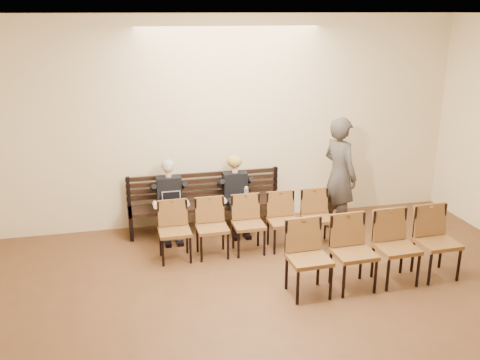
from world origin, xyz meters
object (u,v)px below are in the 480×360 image
at_px(seated_man, 170,201).
at_px(laptop, 173,207).
at_px(chair_row_back, 249,225).
at_px(bench, 207,216).
at_px(seated_woman, 236,197).
at_px(water_bottle, 246,201).
at_px(passerby, 340,167).
at_px(chair_row_front, 375,251).
at_px(bag, 243,216).

bearing_deg(seated_man, laptop, -85.01).
bearing_deg(chair_row_back, seated_man, 139.45).
xyz_separation_m(bench, chair_row_back, (0.47, -1.04, 0.21)).
height_order(seated_man, seated_woman, seated_man).
xyz_separation_m(bench, water_bottle, (0.60, -0.34, 0.35)).
relative_size(passerby, chair_row_back, 0.82).
bearing_deg(chair_row_front, water_bottle, 118.79).
distance_m(bench, chair_row_back, 1.16).
relative_size(seated_man, seated_woman, 1.04).
distance_m(seated_woman, bag, 0.52).
relative_size(bench, seated_man, 2.17).
bearing_deg(water_bottle, chair_row_front, -59.23).
relative_size(water_bottle, passerby, 0.11).
distance_m(bench, seated_man, 0.73).
height_order(seated_woman, bag, seated_woman).
bearing_deg(passerby, seated_man, 62.87).
xyz_separation_m(laptop, chair_row_back, (1.06, -0.72, -0.12)).
distance_m(chair_row_front, chair_row_back, 1.96).
relative_size(seated_woman, laptop, 3.85).
bearing_deg(chair_row_front, chair_row_back, 132.91).
height_order(seated_man, chair_row_front, seated_man).
bearing_deg(seated_woman, passerby, -14.65).
xyz_separation_m(bench, seated_man, (-0.62, -0.12, 0.37)).
distance_m(seated_woman, chair_row_front, 2.68).
distance_m(laptop, chair_row_front, 3.23).
height_order(seated_man, bag, seated_man).
height_order(bag, chair_row_front, chair_row_front).
xyz_separation_m(seated_man, chair_row_front, (2.46, -2.31, -0.10)).
bearing_deg(passerby, water_bottle, 63.93).
distance_m(bench, laptop, 0.76).
height_order(laptop, water_bottle, water_bottle).
relative_size(seated_woman, bag, 3.18).
height_order(seated_woman, passerby, passerby).
xyz_separation_m(bench, bag, (0.65, 0.10, -0.09)).
bearing_deg(chair_row_front, bench, 125.27).
bearing_deg(bag, chair_row_back, -99.27).
xyz_separation_m(water_bottle, chair_row_back, (-0.14, -0.70, -0.13)).
bearing_deg(chair_row_back, seated_woman, 88.73).
bearing_deg(passerby, chair_row_back, 88.33).
xyz_separation_m(bench, chair_row_front, (1.85, -2.43, 0.27)).
xyz_separation_m(seated_woman, chair_row_back, (-0.02, -0.92, -0.14)).
height_order(bench, seated_man, seated_man).
bearing_deg(seated_man, passerby, -8.89).
distance_m(seated_man, chair_row_front, 3.38).
bearing_deg(water_bottle, seated_man, 169.80).
xyz_separation_m(bag, chair_row_front, (1.20, -2.53, 0.36)).
bearing_deg(laptop, bench, 21.96).
distance_m(seated_woman, chair_row_back, 0.93).
relative_size(water_bottle, chair_row_back, 0.09).
height_order(bench, chair_row_front, chair_row_front).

